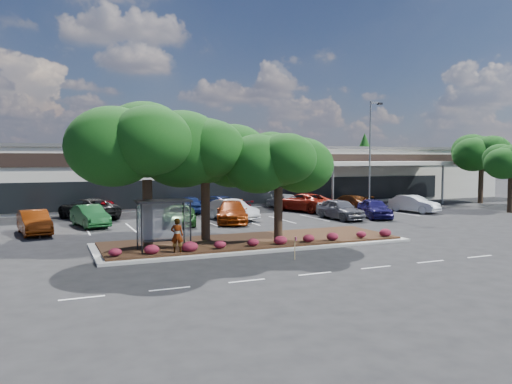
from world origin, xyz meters
name	(u,v)px	position (x,y,z in m)	size (l,w,h in m)	color
ground	(317,253)	(0.00, 0.00, 0.00)	(160.00, 160.00, 0.00)	black
retail_store	(169,174)	(0.06, 33.91, 3.15)	(80.40, 25.20, 6.25)	beige
landscape_island	(253,242)	(-2.00, 4.00, 0.12)	(18.00, 6.00, 0.26)	#A4A39E
lane_markings	(242,228)	(-0.14, 10.42, 0.01)	(33.12, 20.06, 0.01)	silver
shrub_row	(268,241)	(-2.00, 1.90, 0.51)	(17.00, 0.80, 0.50)	maroon
bus_shelter	(163,210)	(-7.50, 2.95, 2.31)	(2.75, 1.55, 2.59)	black
island_tree_west	(147,173)	(-8.00, 4.50, 4.21)	(7.20, 7.20, 7.89)	#0C390C
island_tree_mid	(205,177)	(-4.50, 5.20, 3.92)	(6.60, 6.60, 7.32)	#0C390C
island_tree_east	(278,184)	(-0.50, 3.70, 3.51)	(5.80, 5.80, 6.50)	#0C390C
tree_east_near	(511,177)	(26.00, 10.00, 3.25)	(5.60, 5.60, 6.51)	#0C390C
tree_east_far	(481,169)	(31.00, 18.00, 3.81)	(6.40, 6.40, 7.62)	#0C390C
conifer_north_east	(364,161)	(34.00, 44.00, 4.50)	(3.96, 3.96, 9.00)	#0C390C
person_waiting	(177,235)	(-7.04, 1.86, 1.13)	(0.63, 0.42, 1.73)	#594C47
light_pole	(370,164)	(13.27, 13.73, 4.42)	(1.42, 0.72, 9.96)	#A4A39E
survey_stake	(295,245)	(-1.82, -1.00, 0.73)	(0.07, 0.14, 1.14)	#A48955
car_0	(34,222)	(-13.82, 12.93, 0.79)	(1.67, 4.78, 1.57)	maroon
car_1	(90,216)	(-10.15, 15.32, 0.79)	(1.66, 4.77, 1.57)	#1A5526
car_2	(179,215)	(-3.96, 13.57, 0.73)	(2.42, 5.25, 1.46)	#194518
car_3	(232,210)	(0.73, 14.92, 0.82)	(1.74, 4.99, 1.65)	silver
car_4	(232,212)	(0.14, 13.32, 0.83)	(2.32, 5.71, 1.66)	maroon
car_5	(334,209)	(9.28, 13.31, 0.72)	(1.71, 4.25, 1.45)	silver
car_6	(340,209)	(8.99, 11.84, 0.84)	(1.97, 4.91, 1.67)	#585860
car_7	(375,208)	(12.08, 11.44, 0.81)	(1.91, 4.75, 1.62)	#191552
car_8	(414,204)	(18.11, 13.67, 0.77)	(1.63, 4.66, 1.54)	silver
car_9	(88,209)	(-9.95, 19.88, 0.86)	(2.85, 6.19, 1.72)	black
car_10	(107,207)	(-8.12, 22.49, 0.66)	(1.56, 3.88, 1.32)	#9F0812
car_11	(189,204)	(-1.13, 21.07, 0.80)	(1.90, 4.71, 1.61)	navy
car_12	(216,204)	(1.26, 20.72, 0.77)	(2.55, 5.53, 1.54)	navy
car_13	(229,207)	(1.87, 18.78, 0.68)	(1.90, 4.66, 1.35)	maroon
car_14	(303,202)	(9.11, 18.47, 0.84)	(2.79, 6.05, 1.68)	maroon
car_15	(283,200)	(8.55, 21.50, 0.78)	(1.85, 4.60, 1.57)	#B2B2B2
car_16	(348,202)	(13.73, 17.87, 0.73)	(2.05, 5.04, 1.46)	brown
car_17	(402,200)	(20.37, 18.15, 0.67)	(1.59, 3.94, 1.34)	#BBBBBB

